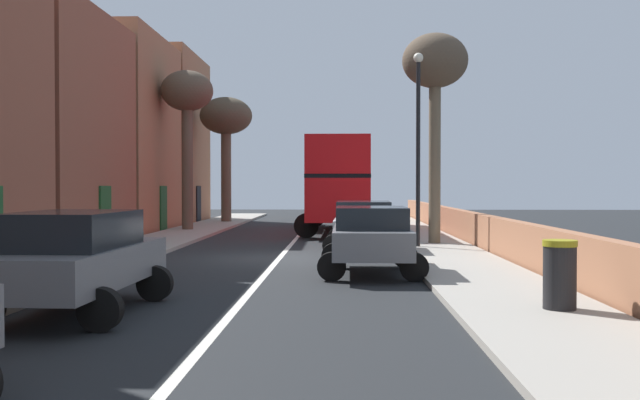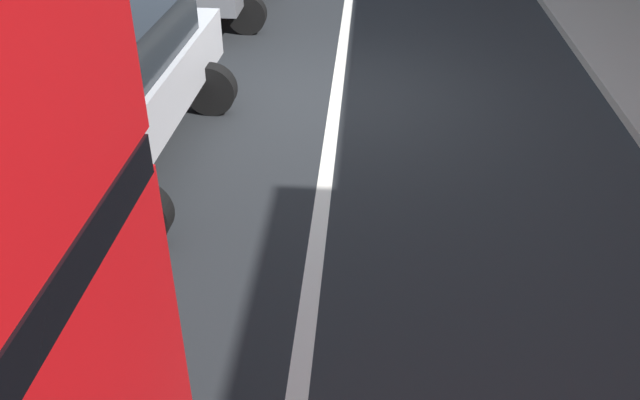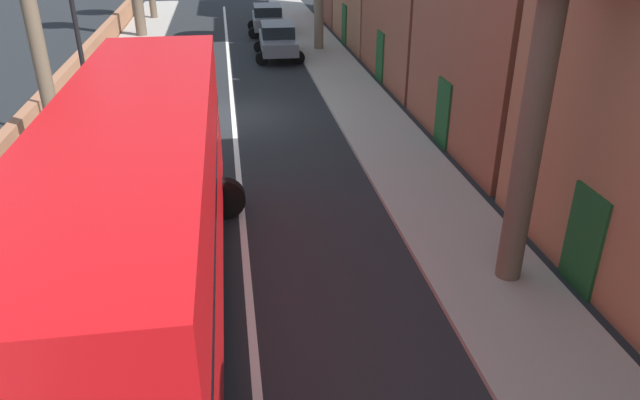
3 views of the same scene
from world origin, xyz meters
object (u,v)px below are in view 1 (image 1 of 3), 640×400
object	(u,v)px
street_tree_right_3	(435,70)
lamppost_right	(418,134)
parked_car_grey_right_1	(371,236)
double_decker_bus	(339,180)
parked_car_silver_right_4	(364,223)
street_tree_left_0	(187,100)
litter_bin_right	(560,274)
parked_car_grey_left_2	(76,256)
street_tree_left_4	(226,121)

from	to	relation	value
street_tree_right_3	lamppost_right	size ratio (longest dim) A/B	1.15
parked_car_grey_right_1	double_decker_bus	bearing A→B (deg)	92.97
parked_car_grey_right_1	parked_car_silver_right_4	bearing A→B (deg)	90.01
parked_car_grey_right_1	lamppost_right	size ratio (longest dim) A/B	0.63
double_decker_bus	street_tree_left_0	xyz separation A→B (m)	(-6.95, -0.15, 3.66)
street_tree_right_3	lamppost_right	xyz separation A→B (m)	(-0.73, -1.44, -2.31)
street_tree_left_0	litter_bin_right	distance (m)	23.65
parked_car_grey_right_1	litter_bin_right	xyz separation A→B (m)	(2.80, -5.21, -0.24)
litter_bin_right	parked_car_grey_right_1	bearing A→B (deg)	118.24
parked_car_grey_left_2	street_tree_right_3	world-z (taller)	street_tree_right_3
street_tree_left_0	lamppost_right	xyz separation A→B (m)	(9.55, -8.85, -2.21)
street_tree_left_4	litter_bin_right	size ratio (longest dim) A/B	6.27
parked_car_silver_right_4	street_tree_left_0	bearing A→B (deg)	128.88
street_tree_left_0	street_tree_left_4	world-z (taller)	street_tree_left_0
double_decker_bus	street_tree_left_4	xyz separation A→B (m)	(-6.37, 7.10, 3.39)
street_tree_left_4	parked_car_grey_right_1	bearing A→B (deg)	-72.35
parked_car_grey_right_1	street_tree_right_3	size ratio (longest dim) A/B	0.54
parked_car_grey_right_1	litter_bin_right	bearing A→B (deg)	-61.76
parked_car_grey_right_1	parked_car_grey_left_2	distance (m)	7.30
lamppost_right	litter_bin_right	distance (m)	12.09
street_tree_left_0	street_tree_right_3	xyz separation A→B (m)	(10.28, -7.41, 0.10)
parked_car_grey_right_1	street_tree_left_4	world-z (taller)	street_tree_left_4
street_tree_left_4	lamppost_right	distance (m)	18.53
parked_car_grey_right_1	street_tree_right_3	distance (m)	9.76
double_decker_bus	lamppost_right	xyz separation A→B (m)	(2.60, -8.99, 1.45)
parked_car_silver_right_4	lamppost_right	distance (m)	3.48
double_decker_bus	parked_car_grey_right_1	xyz separation A→B (m)	(0.80, -15.42, -1.44)
parked_car_grey_left_2	street_tree_right_3	size ratio (longest dim) A/B	0.61
parked_car_silver_right_4	street_tree_left_4	world-z (taller)	street_tree_left_4
street_tree_left_4	litter_bin_right	world-z (taller)	street_tree_left_4
street_tree_right_3	lamppost_right	bearing A→B (deg)	-116.89
parked_car_grey_left_2	litter_bin_right	xyz separation A→B (m)	(7.80, 0.11, -0.27)
parked_car_grey_right_1	street_tree_left_4	xyz separation A→B (m)	(-7.17, 22.52, 4.82)
street_tree_right_3	parked_car_grey_right_1	bearing A→B (deg)	-107.84
street_tree_left_0	parked_car_grey_right_1	bearing A→B (deg)	-63.10
parked_car_grey_right_1	parked_car_grey_left_2	bearing A→B (deg)	-133.22
double_decker_bus	parked_car_grey_right_1	size ratio (longest dim) A/B	2.86
street_tree_right_3	litter_bin_right	size ratio (longest dim) A/B	6.55
parked_car_grey_right_1	parked_car_silver_right_4	distance (m)	5.66
double_decker_bus	parked_car_grey_left_2	xyz separation A→B (m)	(-4.20, -20.74, -1.40)
double_decker_bus	parked_car_grey_left_2	size ratio (longest dim) A/B	2.57
double_decker_bus	litter_bin_right	distance (m)	21.01
parked_car_grey_right_1	lamppost_right	bearing A→B (deg)	74.34
double_decker_bus	street_tree_right_3	world-z (taller)	street_tree_right_3
street_tree_right_3	street_tree_left_4	bearing A→B (deg)	123.48
parked_car_silver_right_4	lamppost_right	xyz separation A→B (m)	(1.80, 0.76, 2.88)
parked_car_grey_left_2	litter_bin_right	bearing A→B (deg)	0.79
parked_car_grey_left_2	street_tree_left_0	size ratio (longest dim) A/B	0.61
parked_car_grey_right_1	street_tree_right_3	world-z (taller)	street_tree_right_3
street_tree_right_3	street_tree_left_0	bearing A→B (deg)	144.21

